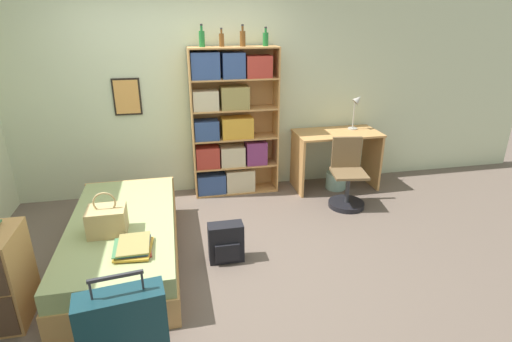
% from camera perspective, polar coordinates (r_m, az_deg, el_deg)
% --- Properties ---
extents(ground_plane, '(14.00, 14.00, 0.00)m').
position_cam_1_polar(ground_plane, '(4.09, -9.03, -11.57)').
color(ground_plane, '#66564C').
extents(wall_back, '(10.00, 0.09, 2.60)m').
position_cam_1_polar(wall_back, '(5.12, -11.01, 10.86)').
color(wall_back, beige).
rests_on(wall_back, ground_plane).
extents(bed, '(0.97, 1.99, 0.44)m').
position_cam_1_polar(bed, '(4.03, -18.29, -9.43)').
color(bed, tan).
rests_on(bed, ground_plane).
extents(handbag, '(0.32, 0.26, 0.39)m').
position_cam_1_polar(handbag, '(3.70, -20.50, -6.59)').
color(handbag, tan).
rests_on(handbag, bed).
extents(book_stack_on_bed, '(0.31, 0.37, 0.07)m').
position_cam_1_polar(book_stack_on_bed, '(3.40, -17.09, -10.40)').
color(book_stack_on_bed, '#B2382D').
rests_on(book_stack_on_bed, bed).
extents(suitcase, '(0.53, 0.25, 0.84)m').
position_cam_1_polar(suitcase, '(2.76, -18.12, -22.14)').
color(suitcase, '#143842').
rests_on(suitcase, ground_plane).
extents(bookcase, '(1.08, 0.30, 1.86)m').
position_cam_1_polar(bookcase, '(5.06, -3.84, 6.57)').
color(bookcase, tan).
rests_on(bookcase, ground_plane).
extents(bottle_green, '(0.07, 0.07, 0.25)m').
position_cam_1_polar(bottle_green, '(4.87, -7.75, 18.29)').
color(bottle_green, '#1E6B2D').
rests_on(bottle_green, bookcase).
extents(bottle_brown, '(0.06, 0.06, 0.21)m').
position_cam_1_polar(bottle_brown, '(4.89, -4.94, 18.22)').
color(bottle_brown, brown).
rests_on(bottle_brown, bookcase).
extents(bottle_clear, '(0.07, 0.07, 0.25)m').
position_cam_1_polar(bottle_clear, '(4.91, -1.92, 18.46)').
color(bottle_clear, brown).
rests_on(bottle_clear, bookcase).
extents(bottle_blue, '(0.07, 0.07, 0.22)m').
position_cam_1_polar(bottle_blue, '(4.97, 1.38, 18.38)').
color(bottle_blue, '#1E6B2D').
rests_on(bottle_blue, bookcase).
extents(desk, '(1.10, 0.57, 0.78)m').
position_cam_1_polar(desk, '(5.41, 11.36, 2.96)').
color(desk, tan).
rests_on(desk, ground_plane).
extents(desk_lamp, '(0.17, 0.13, 0.47)m').
position_cam_1_polar(desk_lamp, '(5.47, 14.18, 9.09)').
color(desk_lamp, '#ADA89E').
rests_on(desk_lamp, desk).
extents(desk_chair, '(0.45, 0.46, 0.84)m').
position_cam_1_polar(desk_chair, '(5.00, 12.85, -1.91)').
color(desk_chair, black).
rests_on(desk_chair, ground_plane).
extents(backpack, '(0.33, 0.19, 0.39)m').
position_cam_1_polar(backpack, '(3.86, -4.30, -10.20)').
color(backpack, black).
rests_on(backpack, ground_plane).
extents(waste_bin, '(0.27, 0.27, 0.22)m').
position_cam_1_polar(waste_bin, '(5.51, 11.35, -1.34)').
color(waste_bin, '#99C1B2').
rests_on(waste_bin, ground_plane).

